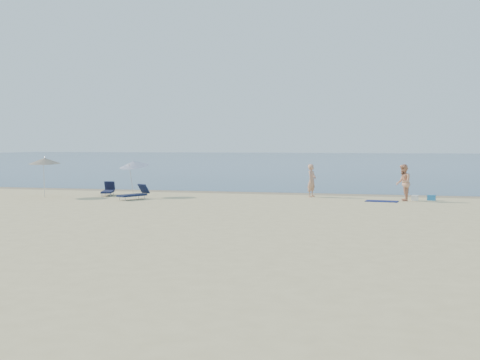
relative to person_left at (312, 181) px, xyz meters
name	(u,v)px	position (x,y,z in m)	size (l,w,h in m)	color
ground	(190,247)	(-1.45, -17.44, -0.94)	(160.00, 160.00, 0.00)	#CFC08A
sea	(357,160)	(-1.45, 82.56, -0.94)	(240.00, 160.00, 0.01)	#0C244A
wet_sand_strip	(292,194)	(-1.45, 1.96, -0.94)	(240.00, 1.60, 0.00)	#847254
person_left	(312,181)	(0.00, 0.00, 0.00)	(0.69, 0.45, 1.88)	tan
person_right	(403,183)	(5.02, -1.26, 0.04)	(0.95, 0.74, 1.96)	tan
beach_towel	(382,201)	(3.92, -1.80, -0.93)	(1.67, 0.93, 0.03)	#0E154A
white_bag	(415,198)	(5.64, -0.93, -0.79)	(0.34, 0.29, 0.29)	white
blue_cooler	(432,198)	(6.51, -0.62, -0.79)	(0.42, 0.30, 0.30)	#1F6BAB
umbrella_near	(134,164)	(-10.01, -2.08, 0.94)	(2.10, 2.12, 2.23)	silver
umbrella_far	(45,161)	(-14.81, -3.63, 1.13)	(2.07, 2.08, 2.34)	silver
lounger_left	(108,190)	(-11.75, -1.88, -0.65)	(1.13, 1.92, 0.81)	#131836
lounger_right	(134,194)	(-9.22, -3.88, -0.64)	(1.36, 1.96, 0.83)	#151C3A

